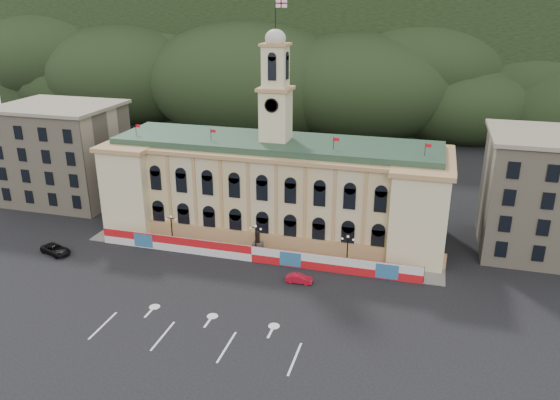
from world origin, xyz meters
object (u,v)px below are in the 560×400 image
(red_sedan, at_px, (299,279))
(black_suv, at_px, (56,250))
(lamp_center, at_px, (256,238))
(statue, at_px, (258,246))

(red_sedan, distance_m, black_suv, 38.38)
(lamp_center, distance_m, black_suv, 31.08)
(statue, relative_size, red_sedan, 0.98)
(lamp_center, height_order, black_suv, lamp_center)
(statue, distance_m, red_sedan, 11.11)
(lamp_center, relative_size, red_sedan, 1.35)
(statue, distance_m, lamp_center, 2.14)
(statue, xyz_separation_m, lamp_center, (0.00, -1.00, 1.89))
(lamp_center, xyz_separation_m, red_sedan, (8.36, -6.30, -2.45))
(red_sedan, xyz_separation_m, black_suv, (-38.36, -1.46, 0.10))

